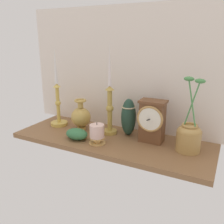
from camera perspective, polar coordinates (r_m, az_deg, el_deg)
The scene contains 10 objects.
ground_plane at distance 123.52cm, azimuth -0.13°, elevation -6.74°, with size 100.00×36.00×2.40cm, color brown.
back_wall at distance 130.77cm, azimuth 3.64°, elevation 9.93°, with size 120.00×2.00×65.00cm, color silver.
mantel_clock at distance 117.18cm, azimuth 9.42°, elevation -2.05°, with size 12.79×10.67×20.69cm.
candlestick_tall_left at distance 124.47cm, azimuth -0.54°, elevation 1.62°, with size 7.60×7.60×47.32cm.
candlestick_tall_center at distance 141.07cm, azimuth -12.65°, elevation 2.02°, with size 9.72×9.72×43.84cm.
brass_vase_bulbous at distance 133.81cm, azimuth -7.36°, elevation -1.06°, with size 10.79×10.79×16.98cm.
brass_vase_jar at distance 112.70cm, azimuth 17.70°, elevation -5.30°, with size 10.92×10.92×33.08cm.
pillar_candle_front at distance 116.05cm, azimuth -3.55°, elevation -5.09°, with size 8.09×8.09×10.57cm.
tall_ceramic_vase at distance 124.19cm, azimuth 3.92°, elevation -1.17°, with size 7.61×7.61×19.47cm.
ivy_sprig at distance 122.37cm, azimuth -8.31°, elevation -5.15°, with size 11.72×8.21×5.52cm.
Camera 1 is at (51.84, -100.48, 48.54)cm, focal length 38.71 mm.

